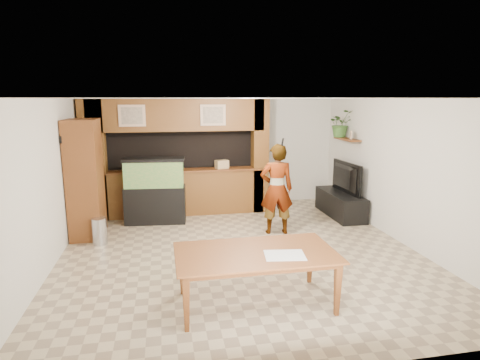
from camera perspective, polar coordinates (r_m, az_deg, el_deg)
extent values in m
plane|color=tan|center=(7.08, -0.10, -10.02)|extent=(6.50, 6.50, 0.00)
plane|color=white|center=(6.59, -0.11, 11.52)|extent=(6.50, 6.50, 0.00)
plane|color=silver|center=(9.88, -3.64, 3.91)|extent=(6.00, 0.00, 6.00)
plane|color=silver|center=(6.83, -25.66, -0.59)|extent=(0.00, 6.50, 6.50)
plane|color=silver|center=(7.84, 21.98, 1.13)|extent=(0.00, 6.50, 6.50)
cube|color=brown|center=(9.17, -8.53, -1.87)|extent=(3.80, 0.35, 1.00)
cube|color=brown|center=(9.06, -8.63, 1.33)|extent=(3.80, 0.43, 0.04)
cube|color=brown|center=(8.93, -8.86, 9.12)|extent=(3.80, 0.35, 0.70)
cube|color=brown|center=(9.13, -20.04, 2.62)|extent=(0.50, 0.35, 2.60)
cube|color=brown|center=(9.28, 2.83, 3.43)|extent=(0.35, 0.35, 2.60)
cube|color=black|center=(9.55, -8.84, 4.44)|extent=(4.20, 0.45, 0.85)
cube|color=tan|center=(8.75, -15.11, 8.82)|extent=(0.55, 0.03, 0.45)
cube|color=tan|center=(8.74, -15.12, 8.82)|extent=(0.43, 0.01, 0.35)
cube|color=tan|center=(8.80, -3.87, 9.20)|extent=(0.55, 0.03, 0.45)
cube|color=tan|center=(8.78, -3.85, 9.19)|extent=(0.43, 0.01, 0.35)
cylinder|color=black|center=(7.70, -23.99, 5.31)|extent=(0.04, 0.25, 0.25)
cylinder|color=white|center=(7.70, -23.81, 5.33)|extent=(0.01, 0.21, 0.21)
cube|color=brown|center=(9.40, 14.98, 5.62)|extent=(0.25, 0.90, 0.04)
cube|color=brown|center=(8.09, -21.14, 0.15)|extent=(0.56, 0.91, 2.23)
cylinder|color=#B2B2B7|center=(7.73, -19.35, -6.90)|extent=(0.26, 0.26, 0.49)
cube|color=black|center=(8.71, -11.93, -3.44)|extent=(1.26, 0.47, 0.78)
cube|color=#36874E|center=(8.56, -12.11, 0.86)|extent=(1.20, 0.44, 0.54)
cube|color=black|center=(8.51, -12.19, 2.87)|extent=(1.26, 0.47, 0.06)
cube|color=black|center=(9.34, 14.08, -3.34)|extent=(0.58, 1.58, 0.53)
imported|color=black|center=(9.21, 14.26, 0.33)|extent=(0.22, 1.21, 0.69)
cube|color=tan|center=(9.23, 15.49, 6.18)|extent=(0.05, 0.14, 0.18)
imported|color=#345D25|center=(9.64, 14.13, 7.80)|extent=(0.61, 0.54, 0.63)
imported|color=#8E6E4E|center=(7.77, 5.23, -1.30)|extent=(0.68, 0.48, 1.76)
cylinder|color=black|center=(7.49, 6.07, 5.38)|extent=(0.04, 0.10, 0.16)
imported|color=brown|center=(5.22, 2.33, -13.95)|extent=(2.02, 1.13, 0.71)
cube|color=silver|center=(5.03, 6.37, -10.58)|extent=(0.53, 0.42, 0.01)
cube|color=tan|center=(9.13, -2.61, 2.25)|extent=(0.32, 0.26, 0.19)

